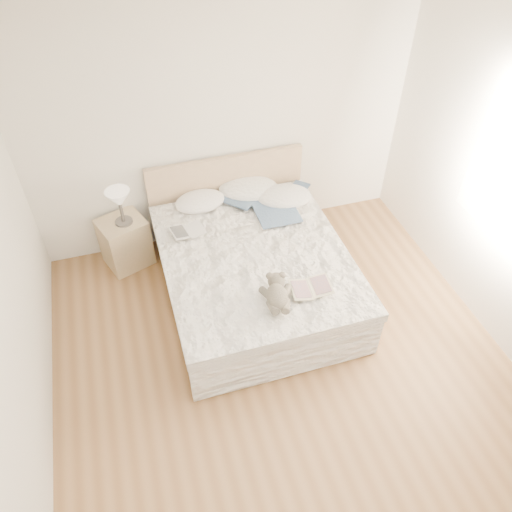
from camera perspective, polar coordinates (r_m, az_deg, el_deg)
name	(u,v)px	position (r m, az deg, el deg)	size (l,w,h in m)	color
floor	(292,387)	(4.50, 4.14, -14.66)	(4.00, 4.50, 0.00)	brown
ceiling	(319,91)	(2.64, 7.20, 18.17)	(4.00, 4.50, 0.00)	white
wall_back	(222,124)	(5.16, -3.93, 14.83)	(4.00, 0.02, 2.70)	silver
bed	(253,269)	(4.96, -0.39, -1.54)	(1.72, 2.14, 1.00)	tan
nightstand	(125,242)	(5.48, -14.71, 1.55)	(0.45, 0.40, 0.56)	tan
table_lamp	(119,200)	(5.11, -15.39, 6.15)	(0.30, 0.30, 0.39)	#47433E
pillow_left	(200,201)	(5.29, -6.43, 6.25)	(0.53, 0.37, 0.16)	white
pillow_middle	(249,188)	(5.44, -0.85, 7.74)	(0.65, 0.45, 0.19)	white
pillow_right	(284,196)	(5.33, 3.24, 6.82)	(0.58, 0.40, 0.17)	white
blouse	(274,207)	(5.20, 2.04, 5.65)	(0.67, 0.71, 0.03)	#344B6A
photo_book	(188,231)	(4.94, -7.82, 2.82)	(0.33, 0.23, 0.03)	silver
childrens_book	(311,288)	(4.37, 6.29, -3.67)	(0.37, 0.25, 0.02)	beige
teddy_bear	(277,302)	(4.21, 2.41, -5.23)	(0.24, 0.35, 0.18)	#686152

